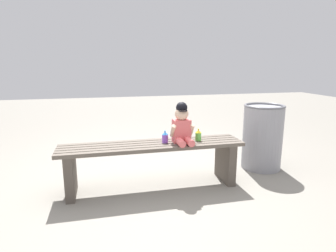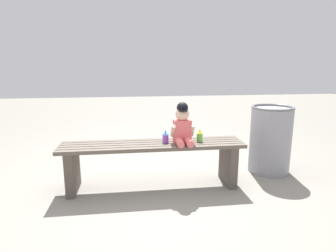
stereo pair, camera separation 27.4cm
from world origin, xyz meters
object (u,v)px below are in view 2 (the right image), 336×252
at_px(park_bench, 153,157).
at_px(trash_bin, 270,139).
at_px(sippy_cup_left, 165,137).
at_px(sippy_cup_right, 200,136).
at_px(child_figure, 183,125).

height_order(park_bench, trash_bin, trash_bin).
relative_size(sippy_cup_left, sippy_cup_right, 1.00).
height_order(child_figure, trash_bin, child_figure).
bearing_deg(child_figure, sippy_cup_left, 168.83).
relative_size(child_figure, trash_bin, 0.53).
bearing_deg(park_bench, sippy_cup_left, 0.52).
bearing_deg(sippy_cup_left, sippy_cup_right, 0.00).
height_order(park_bench, sippy_cup_left, sippy_cup_left).
relative_size(park_bench, trash_bin, 2.37).
relative_size(park_bench, sippy_cup_left, 14.59).
height_order(child_figure, sippy_cup_left, child_figure).
bearing_deg(sippy_cup_right, child_figure, -169.91).
bearing_deg(trash_bin, child_figure, -165.07).
xyz_separation_m(park_bench, child_figure, (0.29, -0.03, 0.32)).
distance_m(sippy_cup_left, trash_bin, 1.27).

